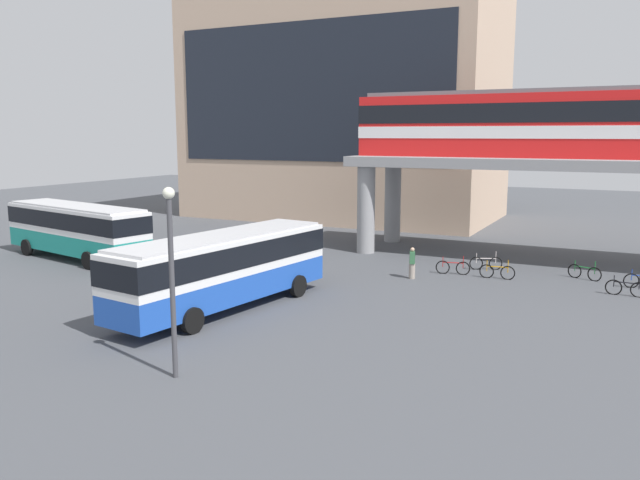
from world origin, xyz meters
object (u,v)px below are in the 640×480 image
at_px(bus_main, 224,263).
at_px(pedestrian_at_kerb, 412,264).
at_px(station_building, 345,108).
at_px(bicycle_orange, 497,272).
at_px(bicycle_green, 584,272).
at_px(bicycle_silver, 486,263).
at_px(train, 567,123).
at_px(bicycle_red, 453,268).
at_px(bicycle_black, 626,288).
at_px(bus_secondary, 76,226).

relative_size(bus_main, pedestrian_at_kerb, 6.96).
height_order(station_building, pedestrian_at_kerb, station_building).
height_order(bus_main, bicycle_orange, bus_main).
height_order(station_building, bicycle_green, station_building).
bearing_deg(bicycle_orange, pedestrian_at_kerb, -153.88).
relative_size(bus_main, bicycle_silver, 6.84).
xyz_separation_m(station_building, train, (19.83, -13.67, -1.67)).
bearing_deg(bicycle_red, bicycle_black, -6.79).
bearing_deg(station_building, bus_secondary, -102.53).
height_order(bicycle_orange, bicycle_green, same).
xyz_separation_m(bus_secondary, bicycle_orange, (23.22, 5.81, -1.63)).
bearing_deg(pedestrian_at_kerb, bicycle_silver, 53.17).
bearing_deg(train, bicycle_silver, -128.32).
relative_size(station_building, bicycle_silver, 15.84).
distance_m(bicycle_silver, bicycle_green, 5.01).
distance_m(station_building, pedestrian_at_kerb, 27.14).
xyz_separation_m(train, bicycle_orange, (-2.30, -6.15, -7.58)).
xyz_separation_m(bus_secondary, bicycle_red, (20.92, 5.84, -1.63)).
bearing_deg(bicycle_black, station_building, 138.53).
bearing_deg(bicycle_silver, bicycle_orange, -63.32).
bearing_deg(bus_main, bus_secondary, 159.58).
relative_size(bicycle_red, bicycle_green, 1.05).
relative_size(bicycle_orange, pedestrian_at_kerb, 1.10).
xyz_separation_m(station_building, bicycle_silver, (16.53, -17.84, -9.25)).
height_order(train, bicycle_green, train).
bearing_deg(bicycle_orange, station_building, 131.49).
distance_m(bus_secondary, bicycle_orange, 24.00).
relative_size(bus_secondary, bicycle_green, 6.74).
bearing_deg(bus_main, train, 56.48).
height_order(station_building, bicycle_black, station_building).
bearing_deg(bicycle_black, pedestrian_at_kerb, -174.47).
bearing_deg(bicycle_green, bus_secondary, -164.29).
bearing_deg(bicycle_orange, train, 69.47).
xyz_separation_m(train, bus_secondary, (-25.53, -11.96, -5.95)).
xyz_separation_m(bicycle_red, pedestrian_at_kerb, (-1.61, -1.95, 0.40)).
bearing_deg(bicycle_black, bicycle_silver, 157.17).
bearing_deg(bicycle_green, station_building, 140.16).
distance_m(bicycle_orange, bicycle_red, 2.31).
bearing_deg(bicycle_silver, bicycle_green, -1.46).
xyz_separation_m(train, bicycle_red, (-4.61, -6.12, -7.58)).
relative_size(train, bus_main, 2.14).
bearing_deg(bicycle_orange, bus_secondary, -165.95).
xyz_separation_m(bus_main, bicycle_red, (6.80, 11.10, -1.63)).
bearing_deg(bicycle_silver, bicycle_red, -123.91).
xyz_separation_m(bus_main, bicycle_green, (13.12, 12.92, -1.63)).
bearing_deg(bus_secondary, station_building, 77.47).
xyz_separation_m(bicycle_orange, bicycle_silver, (-0.99, 1.98, 0.00)).
xyz_separation_m(station_building, bus_main, (8.42, -30.89, -7.62)).
xyz_separation_m(train, bus_main, (-11.41, -17.22, -5.95)).
distance_m(bus_main, bicycle_green, 18.48).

